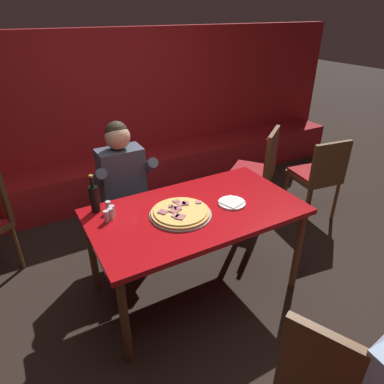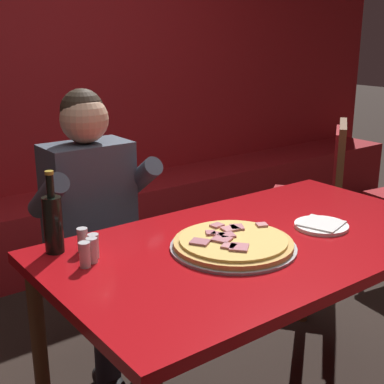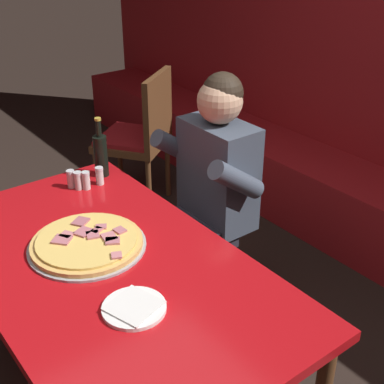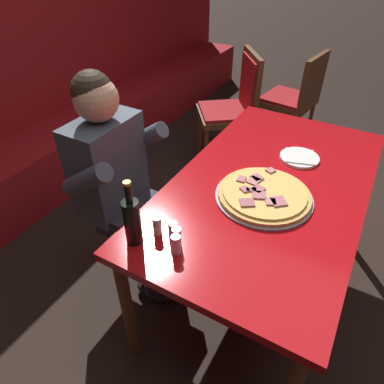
{
  "view_description": "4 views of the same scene",
  "coord_description": "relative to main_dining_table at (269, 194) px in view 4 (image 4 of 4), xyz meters",
  "views": [
    {
      "loc": [
        -1.09,
        -1.87,
        2.09
      ],
      "look_at": [
        -0.03,
        0.01,
        0.92
      ],
      "focal_mm": 32.0,
      "sensor_mm": 36.0,
      "label": 1
    },
    {
      "loc": [
        -1.31,
        -1.32,
        1.51
      ],
      "look_at": [
        -0.14,
        0.22,
        0.92
      ],
      "focal_mm": 50.0,
      "sensor_mm": 36.0,
      "label": 2
    },
    {
      "loc": [
        1.46,
        -0.73,
        1.92
      ],
      "look_at": [
        0.1,
        0.31,
        1.0
      ],
      "focal_mm": 50.0,
      "sensor_mm": 36.0,
      "label": 3
    },
    {
      "loc": [
        -1.37,
        -0.33,
        1.76
      ],
      "look_at": [
        -0.23,
        0.32,
        0.74
      ],
      "focal_mm": 32.0,
      "sensor_mm": 36.0,
      "label": 4
    }
  ],
  "objects": [
    {
      "name": "main_dining_table",
      "position": [
        0.0,
        0.0,
        0.0
      ],
      "size": [
        1.57,
        0.88,
        0.77
      ],
      "color": "brown",
      "rests_on": "ground_plane"
    },
    {
      "name": "shaker_oregano",
      "position": [
        -0.57,
        0.29,
        0.11
      ],
      "size": [
        0.04,
        0.04,
        0.09
      ],
      "color": "silver",
      "rests_on": "main_dining_table"
    },
    {
      "name": "beer_bottle",
      "position": [
        -0.65,
        0.34,
        0.18
      ],
      "size": [
        0.07,
        0.07,
        0.29
      ],
      "color": "black",
      "rests_on": "main_dining_table"
    },
    {
      "name": "dining_chair_side_aisle",
      "position": [
        1.69,
        0.32,
        -0.14
      ],
      "size": [
        0.5,
        0.5,
        0.93
      ],
      "color": "brown",
      "rests_on": "ground_plane"
    },
    {
      "name": "ground_plane",
      "position": [
        0.0,
        0.0,
        -0.69
      ],
      "size": [
        24.0,
        24.0,
        0.0
      ],
      "primitive_type": "plane",
      "color": "black"
    },
    {
      "name": "plate_white_paper",
      "position": [
        0.28,
        -0.06,
        0.08
      ],
      "size": [
        0.21,
        0.21,
        0.02
      ],
      "color": "white",
      "rests_on": "main_dining_table"
    },
    {
      "name": "dining_chair_far_left",
      "position": [
        1.19,
        0.71,
        -0.12
      ],
      "size": [
        0.62,
        0.62,
        0.99
      ],
      "color": "brown",
      "rests_on": "ground_plane"
    },
    {
      "name": "shaker_parmesan",
      "position": [
        -0.59,
        0.18,
        0.11
      ],
      "size": [
        0.04,
        0.04,
        0.09
      ],
      "color": "silver",
      "rests_on": "main_dining_table"
    },
    {
      "name": "diner_seated_blue_shirt",
      "position": [
        -0.3,
        0.69,
        0.01
      ],
      "size": [
        0.53,
        0.53,
        1.27
      ],
      "color": "black",
      "rests_on": "ground_plane"
    },
    {
      "name": "booth_bench",
      "position": [
        0.0,
        1.86,
        -0.46
      ],
      "size": [
        6.46,
        0.48,
        0.46
      ],
      "primitive_type": "cube",
      "color": "#A3191E",
      "rests_on": "ground_plane"
    },
    {
      "name": "shaker_black_pepper",
      "position": [
        -0.62,
        0.16,
        0.11
      ],
      "size": [
        0.04,
        0.04,
        0.09
      ],
      "color": "silver",
      "rests_on": "main_dining_table"
    },
    {
      "name": "pizza",
      "position": [
        -0.14,
        -0.01,
        0.09
      ],
      "size": [
        0.45,
        0.45,
        0.05
      ],
      "color": "#9E9EA3",
      "rests_on": "main_dining_table"
    },
    {
      "name": "shaker_red_pepper_flakes",
      "position": [
        -0.57,
        0.21,
        0.11
      ],
      "size": [
        0.04,
        0.04,
        0.09
      ],
      "color": "silver",
      "rests_on": "main_dining_table"
    }
  ]
}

